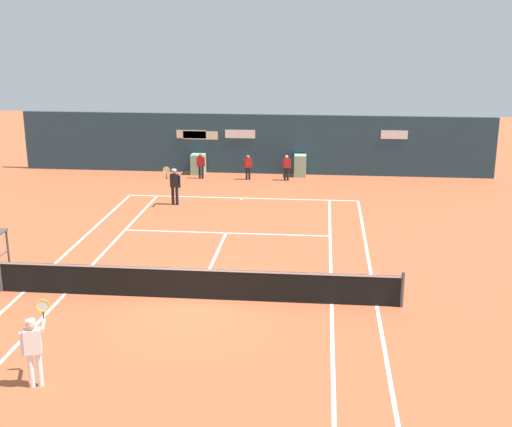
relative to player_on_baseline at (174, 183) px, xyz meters
The scene contains 9 objects.
ground_plane 10.13m from the player_on_baseline, 73.64° to the right, with size 80.00×80.00×0.01m.
tennis_net 10.65m from the player_on_baseline, 74.51° to the right, with size 12.10×0.10×1.07m.
sponsor_back_wall 7.31m from the player_on_baseline, 67.22° to the left, with size 25.00×1.02×3.15m.
player_on_baseline is the anchor object (origin of this frame).
player_near_side 15.47m from the player_on_baseline, 89.42° to the right, with size 0.52×0.82×1.86m.
ball_kid_centre_post 6.98m from the player_on_baseline, 47.93° to the left, with size 0.44×0.20×1.32m.
ball_kid_left_post 5.19m from the player_on_baseline, 87.08° to the left, with size 0.44×0.19×1.33m.
ball_kid_right_post 5.84m from the player_on_baseline, 62.43° to the left, with size 0.42×0.21×1.28m.
tennis_ball_mid_court 9.26m from the player_on_baseline, 71.17° to the right, with size 0.07×0.07×0.07m, color #CCE033.
Camera 1 is at (3.59, -18.36, 8.02)m, focal length 47.68 mm.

